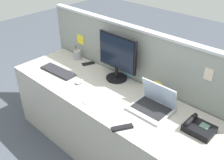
# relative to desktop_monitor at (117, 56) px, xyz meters

# --- Properties ---
(ground_plane) EXTENTS (10.00, 10.00, 0.00)m
(ground_plane) POSITION_rel_desktop_monitor_xyz_m (0.12, -0.25, -0.99)
(ground_plane) COLOR #424751
(desk) EXTENTS (2.23, 0.69, 0.74)m
(desk) POSITION_rel_desktop_monitor_xyz_m (0.12, -0.25, -0.63)
(desk) COLOR #ADA89E
(desk) RESTS_ON ground_plane
(cubicle_divider) EXTENTS (2.36, 0.08, 1.28)m
(cubicle_divider) POSITION_rel_desktop_monitor_xyz_m (0.12, 0.13, -0.35)
(cubicle_divider) COLOR gray
(cubicle_divider) RESTS_ON ground_plane
(desktop_monitor) EXTENTS (0.45, 0.21, 0.47)m
(desktop_monitor) POSITION_rel_desktop_monitor_xyz_m (0.00, 0.00, 0.00)
(desktop_monitor) COLOR black
(desktop_monitor) RESTS_ON desk
(laptop) EXTENTS (0.33, 0.28, 0.22)m
(laptop) POSITION_rel_desktop_monitor_xyz_m (0.56, -0.16, -0.21)
(laptop) COLOR #B2B5BC
(laptop) RESTS_ON desk
(desk_phone) EXTENTS (0.22, 0.17, 0.09)m
(desk_phone) POSITION_rel_desktop_monitor_xyz_m (0.97, -0.16, -0.23)
(desk_phone) COLOR black
(desk_phone) RESTS_ON desk
(keyboard_main) EXTENTS (0.43, 0.16, 0.02)m
(keyboard_main) POSITION_rel_desktop_monitor_xyz_m (-0.54, -0.33, -0.25)
(keyboard_main) COLOR #232328
(keyboard_main) RESTS_ON desk
(computer_mouse_right_hand) EXTENTS (0.07, 0.10, 0.03)m
(computer_mouse_right_hand) POSITION_rel_desktop_monitor_xyz_m (-0.21, -0.32, -0.24)
(computer_mouse_right_hand) COLOR #9EA0A8
(computer_mouse_right_hand) RESTS_ON desk
(pen_cup) EXTENTS (0.08, 0.08, 0.18)m
(pen_cup) POSITION_rel_desktop_monitor_xyz_m (-0.63, 0.02, -0.20)
(pen_cup) COLOR #99999E
(pen_cup) RESTS_ON desk
(cell_phone_white_slab) EXTENTS (0.10, 0.14, 0.01)m
(cell_phone_white_slab) POSITION_rel_desktop_monitor_xyz_m (0.09, -0.46, -0.25)
(cell_phone_white_slab) COLOR silver
(cell_phone_white_slab) RESTS_ON desk
(cell_phone_black_slab) EXTENTS (0.11, 0.15, 0.01)m
(cell_phone_black_slab) POSITION_rel_desktop_monitor_xyz_m (-0.45, 0.01, -0.25)
(cell_phone_black_slab) COLOR black
(cell_phone_black_slab) RESTS_ON desk
(tv_remote) EXTENTS (0.12, 0.17, 0.02)m
(tv_remote) POSITION_rel_desktop_monitor_xyz_m (0.54, -0.53, -0.25)
(tv_remote) COLOR black
(tv_remote) RESTS_ON desk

